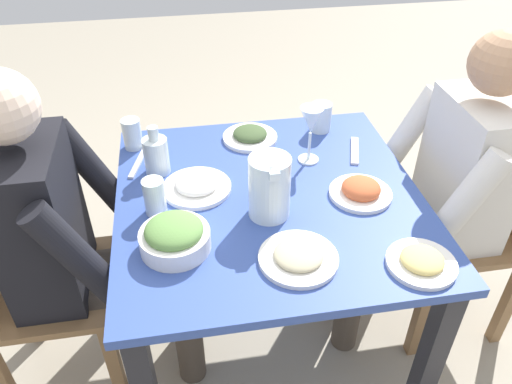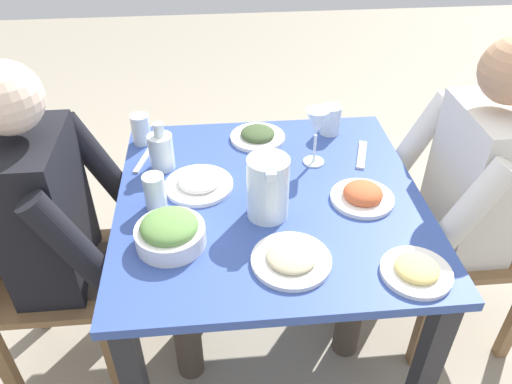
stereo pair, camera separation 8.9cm
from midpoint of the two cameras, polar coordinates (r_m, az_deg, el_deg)
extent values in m
plane|color=#9E937F|center=(2.05, -0.10, -16.40)|extent=(8.00, 8.00, 0.00)
cube|color=#334C99|center=(1.54, -0.13, -0.89)|extent=(0.93, 0.93, 0.03)
cube|color=#232328|center=(1.64, 17.50, -18.05)|extent=(0.06, 0.06, 0.68)
cube|color=#232328|center=(2.16, 8.84, -0.55)|extent=(0.06, 0.06, 0.68)
cube|color=#232328|center=(2.08, -13.25, -2.87)|extent=(0.06, 0.06, 0.68)
cube|color=olive|center=(2.08, 25.64, -11.16)|extent=(0.04, 0.04, 0.43)
cube|color=olive|center=(2.27, 21.39, -5.04)|extent=(0.04, 0.04, 0.43)
cube|color=olive|center=(1.92, 16.96, -13.12)|extent=(0.04, 0.04, 0.43)
cube|color=olive|center=(2.13, 13.36, -6.31)|extent=(0.04, 0.04, 0.43)
cube|color=olive|center=(1.94, 20.74, -4.01)|extent=(0.40, 0.40, 0.03)
cube|color=olive|center=(2.08, -25.84, -11.07)|extent=(0.04, 0.04, 0.43)
cube|color=olive|center=(1.88, -27.93, -18.71)|extent=(0.04, 0.04, 0.43)
cube|color=olive|center=(2.00, -16.42, -10.53)|extent=(0.04, 0.04, 0.43)
cube|color=olive|center=(1.78, -17.12, -18.55)|extent=(0.04, 0.04, 0.43)
cube|color=olive|center=(1.76, -23.59, -9.86)|extent=(0.40, 0.40, 0.03)
cube|color=silver|center=(1.77, 21.71, 2.28)|extent=(0.32, 0.20, 0.50)
sphere|color=tan|center=(1.61, 24.74, 13.13)|extent=(0.19, 0.19, 0.19)
cylinder|color=#473D33|center=(1.80, 15.64, -7.09)|extent=(0.11, 0.38, 0.11)
cylinder|color=#473D33|center=(1.88, 9.22, -12.26)|extent=(0.10, 0.10, 0.46)
cylinder|color=silver|center=(1.56, 20.74, -1.58)|extent=(0.08, 0.23, 0.37)
cylinder|color=#473D33|center=(1.91, 13.73, -3.63)|extent=(0.11, 0.38, 0.11)
cylinder|color=#473D33|center=(1.99, 7.78, -8.63)|extent=(0.10, 0.10, 0.46)
cylinder|color=silver|center=(1.84, 15.29, 6.08)|extent=(0.08, 0.23, 0.37)
cube|color=black|center=(1.58, -24.85, -3.24)|extent=(0.32, 0.20, 0.50)
sphere|color=beige|center=(1.40, -28.75, 8.46)|extent=(0.19, 0.19, 0.19)
cylinder|color=#473D33|center=(1.78, -16.16, -7.82)|extent=(0.11, 0.38, 0.11)
cylinder|color=#473D33|center=(1.91, -9.38, -11.55)|extent=(0.10, 0.10, 0.46)
cylinder|color=black|center=(1.69, -19.34, 2.16)|extent=(0.08, 0.23, 0.37)
cylinder|color=#473D33|center=(1.67, -16.50, -11.91)|extent=(0.11, 0.38, 0.11)
cylinder|color=#473D33|center=(1.80, -9.17, -15.59)|extent=(0.10, 0.10, 0.46)
cylinder|color=black|center=(1.38, -21.04, -7.24)|extent=(0.08, 0.23, 0.37)
cylinder|color=silver|center=(1.41, -0.28, 0.51)|extent=(0.12, 0.12, 0.19)
cube|color=silver|center=(1.46, -0.76, 2.54)|extent=(0.02, 0.02, 0.11)
cube|color=silver|center=(1.32, 0.10, 2.02)|extent=(0.04, 0.03, 0.02)
cylinder|color=white|center=(1.36, -11.04, -5.44)|extent=(0.19, 0.19, 0.05)
ellipsoid|color=#608E47|center=(1.34, -11.21, -4.32)|extent=(0.16, 0.16, 0.06)
cylinder|color=white|center=(1.36, 16.46, -7.83)|extent=(0.18, 0.18, 0.01)
ellipsoid|color=#E0C670|center=(1.35, 16.57, -7.39)|extent=(0.11, 0.11, 0.03)
cylinder|color=white|center=(1.32, 2.88, -7.58)|extent=(0.21, 0.21, 0.01)
ellipsoid|color=#B7AD89|center=(1.31, 2.90, -7.15)|extent=(0.13, 0.13, 0.03)
cylinder|color=white|center=(1.81, -2.11, 6.18)|extent=(0.19, 0.19, 0.01)
ellipsoid|color=#3D512D|center=(1.80, -2.12, 6.62)|extent=(0.12, 0.12, 0.04)
cylinder|color=white|center=(1.55, 10.16, -0.20)|extent=(0.19, 0.19, 0.01)
ellipsoid|color=#CC5B33|center=(1.54, 10.24, 0.38)|extent=(0.12, 0.12, 0.06)
cylinder|color=white|center=(1.57, -8.34, 0.46)|extent=(0.21, 0.21, 0.01)
ellipsoid|color=white|center=(1.56, -8.40, 0.95)|extent=(0.13, 0.13, 0.04)
cylinder|color=silver|center=(1.80, -15.28, 6.36)|extent=(0.06, 0.06, 0.11)
cylinder|color=silver|center=(1.48, -13.15, -0.55)|extent=(0.06, 0.06, 0.11)
cylinder|color=silver|center=(1.85, 6.02, 8.43)|extent=(0.07, 0.07, 0.11)
cylinder|color=silver|center=(1.70, 4.46, 3.69)|extent=(0.07, 0.07, 0.01)
cylinder|color=silver|center=(1.67, 4.55, 5.20)|extent=(0.01, 0.01, 0.10)
cone|color=silver|center=(1.62, 4.71, 8.06)|extent=(0.08, 0.08, 0.09)
cylinder|color=silver|center=(1.65, -12.79, 3.99)|extent=(0.08, 0.08, 0.12)
cylinder|color=gold|center=(1.66, -12.68, 3.29)|extent=(0.07, 0.07, 0.07)
cylinder|color=silver|center=(1.60, -13.19, 6.44)|extent=(0.03, 0.03, 0.04)
cube|color=silver|center=(1.76, 9.72, 4.63)|extent=(0.17, 0.08, 0.01)
cube|color=silver|center=(1.73, -14.63, 3.28)|extent=(0.18, 0.07, 0.01)
camera|label=1|loc=(0.04, -91.72, -1.30)|focal=35.23mm
camera|label=2|loc=(0.04, 88.28, 1.30)|focal=35.23mm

